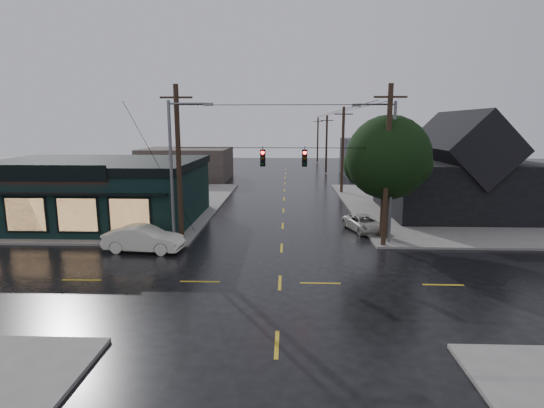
{
  "coord_description": "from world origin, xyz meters",
  "views": [
    {
      "loc": [
        0.34,
        -19.92,
        7.72
      ],
      "look_at": [
        -0.56,
        4.62,
        3.1
      ],
      "focal_mm": 28.0,
      "sensor_mm": 36.0,
      "label": 1
    }
  ],
  "objects_px": {
    "sedan_cream": "(144,239)",
    "suv_silver": "(364,223)",
    "utility_pole_ne": "(383,247)",
    "corner_tree": "(388,158)",
    "utility_pole_nw": "(182,245)"
  },
  "relations": [
    {
      "from": "corner_tree",
      "to": "utility_pole_nw",
      "type": "bearing_deg",
      "value": -171.76
    },
    {
      "from": "utility_pole_nw",
      "to": "sedan_cream",
      "type": "relative_size",
      "value": 2.09
    },
    {
      "from": "utility_pole_ne",
      "to": "sedan_cream",
      "type": "height_order",
      "value": "utility_pole_ne"
    },
    {
      "from": "corner_tree",
      "to": "sedan_cream",
      "type": "height_order",
      "value": "corner_tree"
    },
    {
      "from": "utility_pole_nw",
      "to": "corner_tree",
      "type": "bearing_deg",
      "value": 8.24
    },
    {
      "from": "corner_tree",
      "to": "sedan_cream",
      "type": "relative_size",
      "value": 1.7
    },
    {
      "from": "suv_silver",
      "to": "sedan_cream",
      "type": "bearing_deg",
      "value": -174.76
    },
    {
      "from": "corner_tree",
      "to": "utility_pole_nw",
      "type": "xyz_separation_m",
      "value": [
        -13.5,
        -1.95,
        -5.54
      ]
    },
    {
      "from": "sedan_cream",
      "to": "suv_silver",
      "type": "bearing_deg",
      "value": -63.38
    },
    {
      "from": "sedan_cream",
      "to": "suv_silver",
      "type": "relative_size",
      "value": 1.16
    },
    {
      "from": "suv_silver",
      "to": "utility_pole_ne",
      "type": "bearing_deg",
      "value": -98.93
    },
    {
      "from": "utility_pole_ne",
      "to": "utility_pole_nw",
      "type": "bearing_deg",
      "value": 180.0
    },
    {
      "from": "sedan_cream",
      "to": "utility_pole_ne",
      "type": "bearing_deg",
      "value": -78.79
    },
    {
      "from": "utility_pole_ne",
      "to": "sedan_cream",
      "type": "relative_size",
      "value": 2.09
    },
    {
      "from": "utility_pole_ne",
      "to": "suv_silver",
      "type": "xyz_separation_m",
      "value": [
        -0.5,
        4.09,
        0.58
      ]
    }
  ]
}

